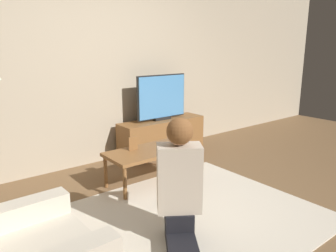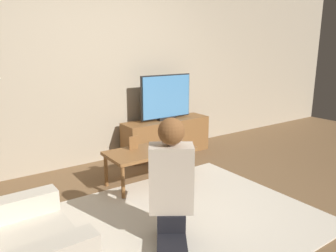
# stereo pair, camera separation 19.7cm
# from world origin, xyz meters

# --- Properties ---
(ground_plane) EXTENTS (10.00, 10.00, 0.00)m
(ground_plane) POSITION_xyz_m (0.00, 0.00, 0.00)
(ground_plane) COLOR brown
(wall_back) EXTENTS (10.00, 0.06, 2.60)m
(wall_back) POSITION_xyz_m (0.00, 1.93, 1.30)
(wall_back) COLOR tan
(wall_back) RESTS_ON ground_plane
(rug) EXTENTS (2.23, 1.90, 0.02)m
(rug) POSITION_xyz_m (0.00, 0.00, 0.01)
(rug) COLOR beige
(rug) RESTS_ON ground_plane
(tv_stand) EXTENTS (1.30, 0.36, 0.51)m
(tv_stand) POSITION_xyz_m (0.90, 1.63, 0.25)
(tv_stand) COLOR brown
(tv_stand) RESTS_ON ground_plane
(tv) EXTENTS (0.81, 0.08, 0.63)m
(tv) POSITION_xyz_m (0.90, 1.64, 0.83)
(tv) COLOR black
(tv) RESTS_ON tv_stand
(coffee_table) EXTENTS (0.99, 0.49, 0.40)m
(coffee_table) POSITION_xyz_m (0.16, 0.88, 0.36)
(coffee_table) COLOR brown
(coffee_table) RESTS_ON ground_plane
(person_kneeling) EXTENTS (0.67, 0.83, 1.00)m
(person_kneeling) POSITION_xyz_m (-0.32, -0.20, 0.51)
(person_kneeling) COLOR black
(person_kneeling) RESTS_ON rug
(picture_frame) EXTENTS (0.11, 0.01, 0.15)m
(picture_frame) POSITION_xyz_m (0.01, 0.99, 0.47)
(picture_frame) COLOR brown
(picture_frame) RESTS_ON coffee_table
(remote) EXTENTS (0.04, 0.15, 0.02)m
(remote) POSITION_xyz_m (0.31, 0.78, 0.41)
(remote) COLOR black
(remote) RESTS_ON coffee_table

